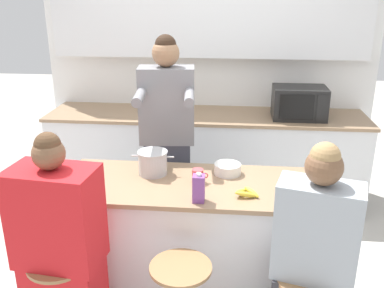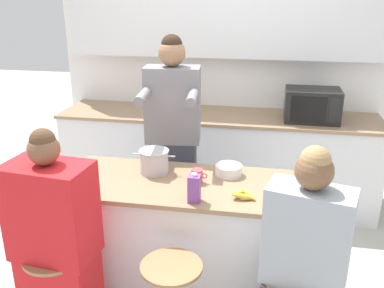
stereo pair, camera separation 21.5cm
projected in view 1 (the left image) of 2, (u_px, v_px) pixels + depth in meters
name	position (u px, v px, depth m)	size (l,w,h in m)	color
wall_back	(209.00, 47.00, 4.28)	(3.35, 0.22, 2.70)	white
back_counter	(206.00, 158.00, 4.35)	(3.11, 0.67, 0.93)	silver
kitchen_island	(191.00, 239.00, 2.98)	(1.73, 0.68, 0.88)	black
person_cooking	(168.00, 149.00, 3.40)	(0.47, 0.58, 1.78)	#383842
person_wrapped_blanket	(61.00, 258.00, 2.42)	(0.50, 0.33, 1.41)	red
person_seated_near	(311.00, 276.00, 2.30)	(0.46, 0.35, 1.40)	#333338
cooking_pot	(153.00, 163.00, 2.94)	(0.30, 0.21, 0.17)	#B7BABC
fruit_bowl	(228.00, 169.00, 2.96)	(0.19, 0.19, 0.07)	white
coffee_cup_near	(85.00, 185.00, 2.69)	(0.12, 0.09, 0.09)	#DB4C51
coffee_cup_far	(198.00, 176.00, 2.82)	(0.11, 0.08, 0.09)	#DB4C51
banana_bunch	(246.00, 193.00, 2.64)	(0.17, 0.12, 0.06)	yellow
juice_carton	(199.00, 188.00, 2.56)	(0.07, 0.07, 0.18)	#7A428E
microwave	(299.00, 103.00, 4.01)	(0.49, 0.35, 0.30)	black
potted_plant	(173.00, 101.00, 4.18)	(0.15, 0.15, 0.23)	#A86042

